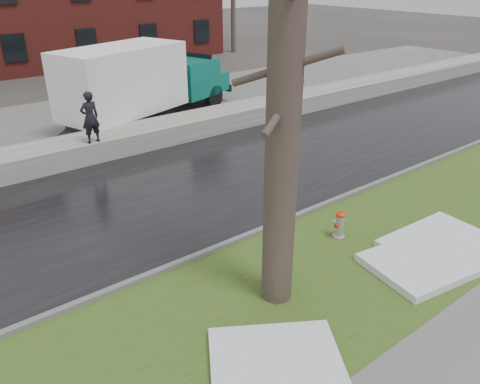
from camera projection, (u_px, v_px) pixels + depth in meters
ground at (298, 245)px, 11.36m from camera, size 120.00×120.00×0.00m
verge at (337, 268)px, 10.45m from camera, size 60.00×4.50×0.04m
road at (198, 183)px, 14.56m from camera, size 60.00×7.00×0.03m
parking_lot at (93, 120)px, 20.64m from camera, size 60.00×9.00×0.03m
curb at (271, 226)px, 12.04m from camera, size 60.00×0.15×0.14m
snowbank at (136, 137)px, 17.41m from camera, size 60.00×1.60×0.75m
bg_tree_right at (233, 7)px, 35.85m from camera, size 1.40×1.62×6.50m
fire_hydrant at (340, 223)px, 11.43m from camera, size 0.37×0.32×0.75m
tree at (284, 111)px, 7.90m from camera, size 1.49×1.70×7.64m
box_truck at (141, 82)px, 19.58m from camera, size 9.97×4.88×3.33m
worker at (90, 117)px, 15.44m from camera, size 0.67×0.48×1.74m
snow_patch_near at (443, 245)px, 11.13m from camera, size 2.70×2.14×0.16m
snow_patch_far at (275, 360)px, 7.90m from camera, size 2.71×2.52×0.14m
snow_patch_side at (429, 260)px, 10.55m from camera, size 3.05×2.22×0.18m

